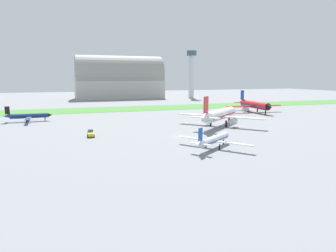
% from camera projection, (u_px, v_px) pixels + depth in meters
% --- Properties ---
extents(ground_plane, '(600.00, 600.00, 0.00)m').
position_uv_depth(ground_plane, '(182.00, 137.00, 88.93)').
color(ground_plane, gray).
extents(grass_taxiway_strip, '(360.00, 28.00, 0.08)m').
position_uv_depth(grass_taxiway_strip, '(124.00, 109.00, 167.59)').
color(grass_taxiway_strip, '#478438').
rests_on(grass_taxiway_strip, ground_plane).
extents(airplane_taxiing_turboprop, '(17.73, 20.72, 6.21)m').
position_uv_depth(airplane_taxiing_turboprop, '(28.00, 116.00, 119.37)').
color(airplane_taxiing_turboprop, navy).
rests_on(airplane_taxiing_turboprop, ground_plane).
extents(airplane_parked_jet_far, '(29.50, 28.95, 10.42)m').
position_uv_depth(airplane_parked_jet_far, '(254.00, 105.00, 150.33)').
color(airplane_parked_jet_far, red).
rests_on(airplane_parked_jet_far, ground_plane).
extents(airplane_foreground_turboprop, '(14.95, 16.90, 6.01)m').
position_uv_depth(airplane_foreground_turboprop, '(214.00, 139.00, 74.45)').
color(airplane_foreground_turboprop, silver).
rests_on(airplane_foreground_turboprop, ground_plane).
extents(airplane_midfield_jet, '(26.23, 25.56, 11.24)m').
position_uv_depth(airplane_midfield_jet, '(220.00, 115.00, 108.02)').
color(airplane_midfield_jet, white).
rests_on(airplane_midfield_jet, ground_plane).
extents(pushback_tug_near_gate, '(2.17, 3.66, 1.95)m').
position_uv_depth(pushback_tug_near_gate, '(91.00, 134.00, 89.21)').
color(pushback_tug_near_gate, yellow).
rests_on(pushback_tug_near_gate, ground_plane).
extents(hangar_distant, '(69.97, 28.40, 34.34)m').
position_uv_depth(hangar_distant, '(119.00, 79.00, 248.99)').
color(hangar_distant, '#BCB7B2').
rests_on(hangar_distant, ground_plane).
extents(control_tower, '(8.00, 8.00, 38.52)m').
position_uv_depth(control_tower, '(191.00, 71.00, 250.75)').
color(control_tower, silver).
rests_on(control_tower, ground_plane).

